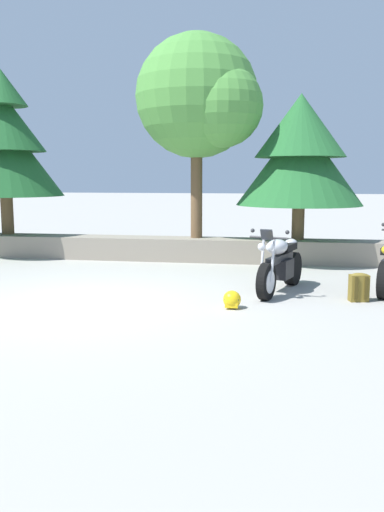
% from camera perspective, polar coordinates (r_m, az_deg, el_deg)
% --- Properties ---
extents(ground_plane, '(120.00, 120.00, 0.00)m').
position_cam_1_polar(ground_plane, '(8.69, -11.50, -5.14)').
color(ground_plane, '#A3A099').
extents(stone_wall, '(36.00, 0.80, 0.55)m').
position_cam_1_polar(stone_wall, '(13.16, -4.07, 0.81)').
color(stone_wall, gray).
rests_on(stone_wall, ground).
extents(motorcycle_silver_centre, '(0.93, 2.01, 1.18)m').
position_cam_1_polar(motorcycle_silver_centre, '(9.49, 9.38, -0.95)').
color(motorcycle_silver_centre, black).
rests_on(motorcycle_silver_centre, ground).
extents(rider_backpack, '(0.33, 0.30, 0.47)m').
position_cam_1_polar(rider_backpack, '(9.13, 17.40, -3.14)').
color(rider_backpack, brown).
rests_on(rider_backpack, ground).
extents(rider_helmet, '(0.28, 0.28, 0.28)m').
position_cam_1_polar(rider_helmet, '(8.28, 4.29, -4.70)').
color(rider_helmet, yellow).
rests_on(rider_helmet, ground).
extents(pine_tree_mid_left, '(2.93, 2.93, 4.15)m').
position_cam_1_polar(pine_tree_mid_left, '(14.64, -19.50, 11.30)').
color(pine_tree_mid_left, brown).
rests_on(pine_tree_mid_left, stone_wall).
extents(leafy_tree_mid_right, '(3.03, 2.88, 4.79)m').
position_cam_1_polar(leafy_tree_mid_right, '(12.99, 1.06, 16.45)').
color(leafy_tree_mid_right, brown).
rests_on(leafy_tree_mid_right, stone_wall).
extents(pine_tree_far_right, '(2.93, 2.93, 3.36)m').
position_cam_1_polar(pine_tree_far_right, '(12.81, 11.48, 10.82)').
color(pine_tree_far_right, brown).
rests_on(pine_tree_far_right, stone_wall).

